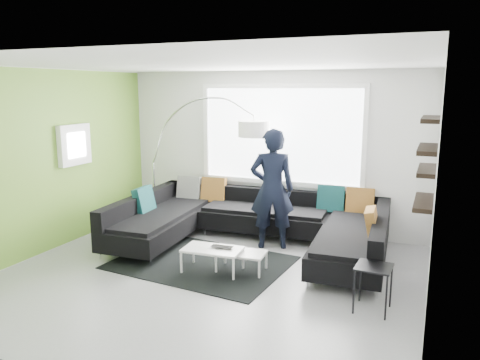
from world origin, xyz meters
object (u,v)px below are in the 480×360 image
(person, at_px, (272,189))
(laptop, at_px, (221,248))
(arc_lamp, at_px, (153,163))
(sectional_sofa, at_px, (251,226))
(coffee_table, at_px, (227,260))
(side_table, at_px, (373,288))

(person, xyz_separation_m, laptop, (-0.29, -1.27, -0.60))
(arc_lamp, relative_size, laptop, 7.50)
(sectional_sofa, distance_m, laptop, 1.02)
(coffee_table, height_order, side_table, side_table)
(arc_lamp, bearing_deg, side_table, -21.89)
(laptop, bearing_deg, coffee_table, 38.60)
(person, relative_size, laptop, 6.02)
(coffee_table, height_order, arc_lamp, arc_lamp)
(person, bearing_deg, sectional_sofa, 22.68)
(side_table, relative_size, laptop, 1.70)
(sectional_sofa, distance_m, side_table, 2.45)
(sectional_sofa, relative_size, arc_lamp, 1.79)
(sectional_sofa, height_order, coffee_table, sectional_sofa)
(side_table, relative_size, person, 0.28)
(arc_lamp, xyz_separation_m, side_table, (4.13, -1.85, -0.91))
(person, height_order, laptop, person)
(coffee_table, height_order, laptop, laptop)
(sectional_sofa, relative_size, side_table, 7.89)
(laptop, bearing_deg, arc_lamp, 140.58)
(arc_lamp, height_order, side_table, arc_lamp)
(coffee_table, bearing_deg, person, 74.97)
(person, bearing_deg, arc_lamp, -27.38)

